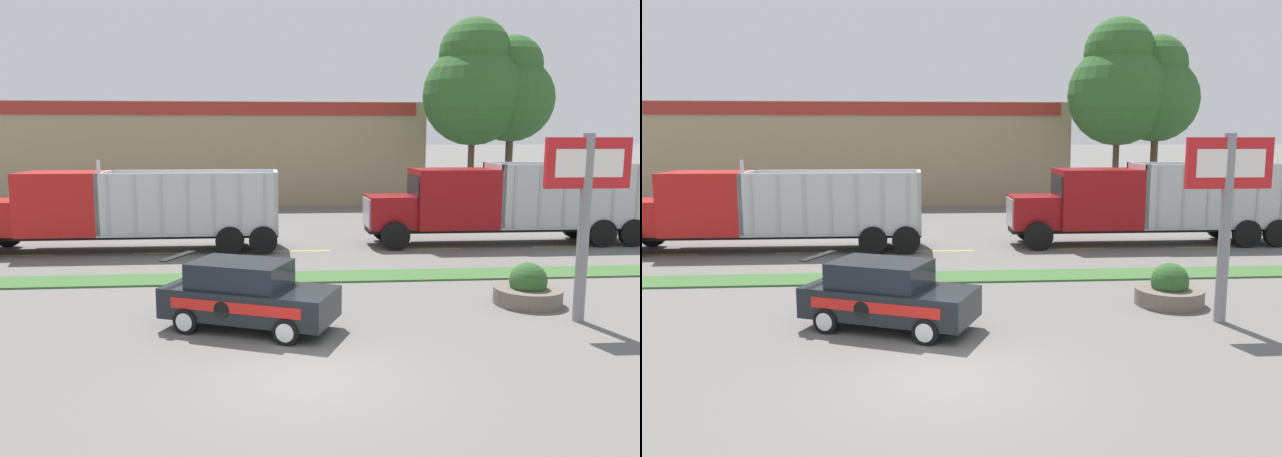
% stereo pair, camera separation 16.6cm
% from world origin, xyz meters
% --- Properties ---
extents(ground_plane, '(600.00, 600.00, 0.00)m').
position_xyz_m(ground_plane, '(0.00, 0.00, 0.00)').
color(ground_plane, slate).
extents(grass_verge, '(120.00, 1.60, 0.06)m').
position_xyz_m(grass_verge, '(0.00, 8.33, 0.03)').
color(grass_verge, '#3D6633').
rests_on(grass_verge, ground_plane).
extents(centre_line_2, '(2.40, 0.14, 0.01)m').
position_xyz_m(centre_line_2, '(-10.16, 13.13, 0.00)').
color(centre_line_2, yellow).
rests_on(centre_line_2, ground_plane).
extents(centre_line_3, '(2.40, 0.14, 0.01)m').
position_xyz_m(centre_line_3, '(-4.76, 13.13, 0.00)').
color(centre_line_3, yellow).
rests_on(centre_line_3, ground_plane).
extents(centre_line_4, '(2.40, 0.14, 0.01)m').
position_xyz_m(centre_line_4, '(0.64, 13.13, 0.00)').
color(centre_line_4, yellow).
rests_on(centre_line_4, ground_plane).
extents(centre_line_5, '(2.40, 0.14, 0.01)m').
position_xyz_m(centre_line_5, '(6.04, 13.13, 0.00)').
color(centre_line_5, yellow).
rests_on(centre_line_5, ground_plane).
extents(centre_line_6, '(2.40, 0.14, 0.01)m').
position_xyz_m(centre_line_6, '(11.44, 13.13, 0.00)').
color(centre_line_6, yellow).
rests_on(centre_line_6, ground_plane).
extents(dump_truck_lead, '(11.65, 2.66, 3.43)m').
position_xyz_m(dump_truck_lead, '(8.23, 14.13, 1.70)').
color(dump_truck_lead, black).
rests_on(dump_truck_lead, ground_plane).
extents(dump_truck_mid, '(12.36, 2.80, 3.66)m').
position_xyz_m(dump_truck_mid, '(-7.60, 13.82, 1.63)').
color(dump_truck_mid, black).
rests_on(dump_truck_mid, ground_plane).
extents(rally_car, '(4.40, 3.20, 1.66)m').
position_xyz_m(rally_car, '(-1.18, 3.13, 0.83)').
color(rally_car, black).
rests_on(rally_car, ground_plane).
extents(store_sign_post, '(2.11, 0.28, 4.64)m').
position_xyz_m(store_sign_post, '(7.02, 3.03, 3.19)').
color(store_sign_post, gray).
rests_on(store_sign_post, ground_plane).
extents(stone_planter, '(1.84, 1.84, 1.16)m').
position_xyz_m(stone_planter, '(6.40, 4.66, 0.40)').
color(stone_planter, '#6B6056').
rests_on(stone_planter, ground_plane).
extents(store_building_backdrop, '(30.09, 12.10, 6.71)m').
position_xyz_m(store_building_backdrop, '(-5.34, 34.83, 3.36)').
color(store_building_backdrop, '#9E896B').
rests_on(store_building_backdrop, ground_plane).
extents(tree_behind_left, '(5.91, 5.91, 11.37)m').
position_xyz_m(tree_behind_left, '(11.49, 25.09, 7.53)').
color(tree_behind_left, '#473828').
rests_on(tree_behind_left, ground_plane).
extents(tree_behind_centre, '(4.97, 4.97, 10.41)m').
position_xyz_m(tree_behind_centre, '(13.84, 25.14, 7.17)').
color(tree_behind_centre, '#473828').
rests_on(tree_behind_centre, ground_plane).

